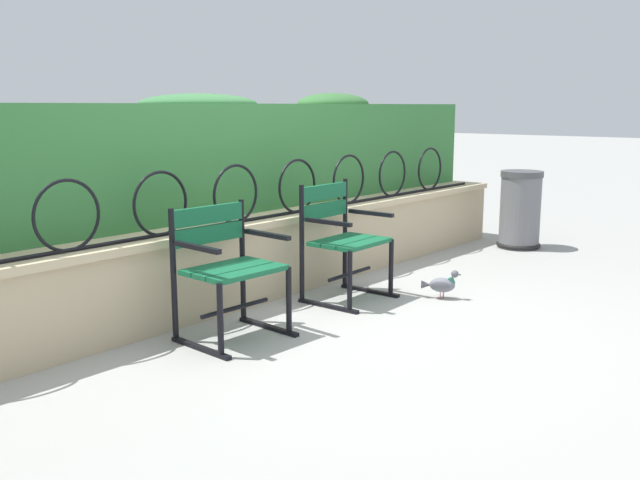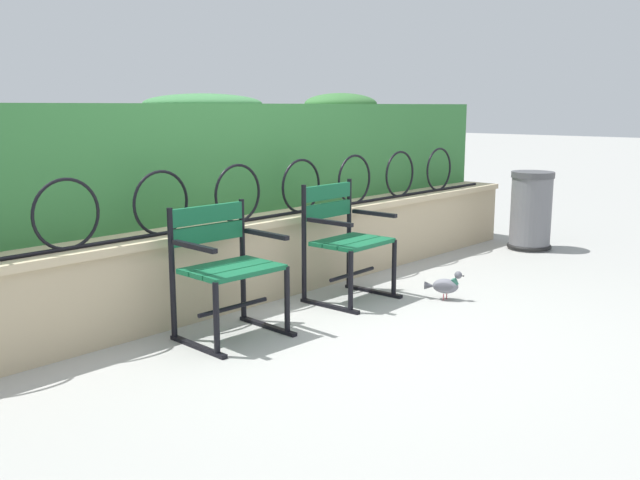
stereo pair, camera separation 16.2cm
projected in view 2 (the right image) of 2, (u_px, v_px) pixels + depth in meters
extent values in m
plane|color=#9E9E99|center=(333.00, 324.00, 4.65)|extent=(60.00, 60.00, 0.00)
cube|color=tan|center=(245.00, 264.00, 5.17)|extent=(6.85, 0.35, 0.55)
cube|color=#CBB58F|center=(244.00, 223.00, 5.11)|extent=(6.85, 0.41, 0.05)
cylinder|color=black|center=(251.00, 219.00, 5.06)|extent=(6.32, 0.02, 0.02)
torus|color=black|center=(66.00, 214.00, 3.99)|extent=(0.42, 0.02, 0.42)
torus|color=black|center=(161.00, 203.00, 4.46)|extent=(0.42, 0.02, 0.42)
torus|color=black|center=(238.00, 194.00, 4.93)|extent=(0.42, 0.02, 0.42)
torus|color=black|center=(301.00, 186.00, 5.40)|extent=(0.42, 0.02, 0.42)
torus|color=black|center=(354.00, 180.00, 5.87)|extent=(0.42, 0.02, 0.42)
torus|color=black|center=(400.00, 174.00, 6.34)|extent=(0.42, 0.02, 0.42)
torus|color=black|center=(439.00, 169.00, 6.81)|extent=(0.42, 0.02, 0.42)
cube|color=#387A3D|center=(202.00, 159.00, 5.34)|extent=(6.71, 0.59, 0.83)
ellipsoid|color=#366B3C|center=(206.00, 104.00, 5.30)|extent=(1.07, 0.53, 0.15)
ellipsoid|color=#346934|center=(341.00, 104.00, 6.45)|extent=(0.82, 0.53, 0.20)
cube|color=#145B38|center=(247.00, 273.00, 4.19)|extent=(0.56, 0.15, 0.03)
cube|color=#145B38|center=(233.00, 269.00, 4.29)|extent=(0.56, 0.15, 0.03)
cube|color=#145B38|center=(219.00, 266.00, 4.38)|extent=(0.56, 0.15, 0.03)
cube|color=#145B38|center=(207.00, 214.00, 4.39)|extent=(0.55, 0.05, 0.11)
cube|color=#145B38|center=(208.00, 233.00, 4.42)|extent=(0.55, 0.05, 0.11)
cylinder|color=black|center=(243.00, 261.00, 4.65)|extent=(0.04, 0.04, 0.82)
cylinder|color=black|center=(287.00, 301.00, 4.39)|extent=(0.04, 0.04, 0.44)
cube|color=black|center=(267.00, 326.00, 4.56)|extent=(0.06, 0.52, 0.02)
cube|color=black|center=(266.00, 234.00, 4.45)|extent=(0.05, 0.40, 0.03)
cylinder|color=black|center=(172.00, 275.00, 4.26)|extent=(0.04, 0.04, 0.82)
cylinder|color=black|center=(216.00, 320.00, 4.00)|extent=(0.04, 0.04, 0.44)
cube|color=black|center=(198.00, 347.00, 4.17)|extent=(0.06, 0.52, 0.02)
cube|color=black|center=(194.00, 247.00, 4.06)|extent=(0.05, 0.40, 0.03)
cylinder|color=black|center=(233.00, 307.00, 4.33)|extent=(0.52, 0.05, 0.03)
cube|color=#145B38|center=(368.00, 244.00, 5.05)|extent=(0.54, 0.15, 0.03)
cube|color=#145B38|center=(353.00, 242.00, 5.14)|extent=(0.54, 0.15, 0.03)
cube|color=#145B38|center=(338.00, 240.00, 5.22)|extent=(0.54, 0.15, 0.03)
cube|color=#145B38|center=(327.00, 192.00, 5.22)|extent=(0.53, 0.05, 0.11)
cube|color=#145B38|center=(327.00, 210.00, 5.25)|extent=(0.53, 0.05, 0.11)
cylinder|color=black|center=(349.00, 234.00, 5.49)|extent=(0.04, 0.04, 0.87)
cylinder|color=black|center=(394.00, 269.00, 5.26)|extent=(0.04, 0.04, 0.44)
cube|color=black|center=(373.00, 291.00, 5.42)|extent=(0.06, 0.52, 0.02)
cube|color=black|center=(374.00, 213.00, 5.30)|extent=(0.05, 0.40, 0.03)
cylinder|color=black|center=(304.00, 244.00, 5.09)|extent=(0.04, 0.04, 0.87)
cylinder|color=black|center=(351.00, 282.00, 4.86)|extent=(0.04, 0.04, 0.44)
cube|color=black|center=(329.00, 306.00, 5.02)|extent=(0.06, 0.52, 0.02)
cube|color=black|center=(330.00, 222.00, 4.90)|extent=(0.05, 0.40, 0.03)
cylinder|color=black|center=(352.00, 274.00, 5.18)|extent=(0.51, 0.05, 0.03)
ellipsoid|color=slate|center=(445.00, 286.00, 5.21)|extent=(0.18, 0.21, 0.11)
cylinder|color=#2D6B56|center=(455.00, 282.00, 5.18)|extent=(0.07, 0.07, 0.06)
sphere|color=#55555D|center=(458.00, 275.00, 5.17)|extent=(0.06, 0.06, 0.06)
cone|color=black|center=(463.00, 276.00, 5.16)|extent=(0.02, 0.03, 0.01)
cone|color=#4A4A52|center=(430.00, 286.00, 5.24)|extent=(0.09, 0.10, 0.06)
ellipsoid|color=#5B5B63|center=(445.00, 284.00, 5.25)|extent=(0.08, 0.14, 0.07)
ellipsoid|color=#5B5B63|center=(444.00, 287.00, 5.17)|extent=(0.08, 0.14, 0.07)
cylinder|color=#C6515B|center=(447.00, 296.00, 5.24)|extent=(0.01, 0.01, 0.05)
cylinder|color=#C6515B|center=(443.00, 297.00, 5.21)|extent=(0.01, 0.01, 0.05)
cylinder|color=slate|center=(531.00, 214.00, 7.02)|extent=(0.40, 0.40, 0.72)
cylinder|color=#47474A|center=(533.00, 175.00, 6.95)|extent=(0.42, 0.42, 0.06)
torus|color=black|center=(529.00, 246.00, 7.08)|extent=(0.44, 0.44, 0.04)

